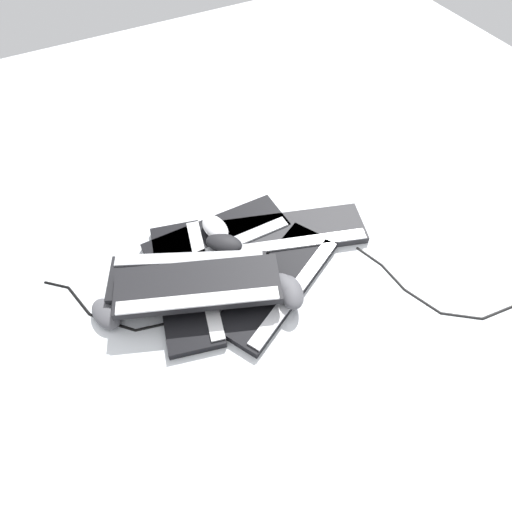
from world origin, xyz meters
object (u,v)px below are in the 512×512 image
Objects in this scene: keyboard_1 at (186,283)px; mouse_1 at (291,292)px; keyboard_3 at (293,232)px; mouse_3 at (106,314)px; keyboard_2 at (279,284)px; mouse_4 at (215,228)px; keyboard_5 at (198,287)px; keyboard_4 at (189,276)px; mouse_2 at (224,243)px; keyboard_0 at (218,237)px; mouse_0 at (287,288)px.

keyboard_1 is 4.21× the size of mouse_1.
mouse_3 is (-0.02, 0.60, 0.01)m from keyboard_3.
keyboard_2 is 0.07m from mouse_1.
keyboard_2 is at bearing -167.18° from mouse_4.
keyboard_5 is at bearing 78.36° from mouse_1.
mouse_2 is at bearing -67.18° from keyboard_4.
keyboard_0 is 0.25m from keyboard_2.
keyboard_0 is 0.96× the size of keyboard_1.
mouse_1 is at bearing -164.28° from keyboard_0.
keyboard_5 is 4.22× the size of mouse_4.
mouse_2 reaches higher than keyboard_4.
keyboard_5 is 4.22× the size of mouse_0.
keyboard_5 is (-0.18, 0.14, 0.06)m from keyboard_0.
keyboard_2 is at bearing -105.24° from keyboard_5.
keyboard_0 is 0.07m from mouse_2.
keyboard_2 is (-0.24, -0.08, 0.00)m from keyboard_0.
mouse_0 is 1.00× the size of mouse_1.
mouse_1 is at bearing 147.42° from keyboard_3.
keyboard_5 is (0.06, 0.22, 0.06)m from keyboard_2.
mouse_3 is 0.40m from mouse_4.
mouse_1 is (-0.06, -0.00, 0.04)m from keyboard_2.
keyboard_0 is 0.30m from mouse_0.
mouse_1 reaches higher than keyboard_3.
mouse_0 is (-0.28, -0.08, 0.04)m from keyboard_0.
keyboard_3 is at bearing -16.14° from mouse_1.
mouse_4 is at bearing -35.58° from keyboard_5.
keyboard_3 is 1.00× the size of keyboard_5.
mouse_1 reaches higher than keyboard_2.
keyboard_1 is 0.30m from mouse_1.
keyboard_0 is at bearing -37.09° from keyboard_5.
keyboard_2 is 0.06m from mouse_0.
mouse_4 is (0.12, -0.38, 0.03)m from mouse_3.
keyboard_1 is 0.19m from mouse_4.
keyboard_4 is at bearing -111.57° from keyboard_1.
keyboard_4 is 0.19m from mouse_4.
keyboard_5 reaches higher than mouse_1.
keyboard_4 is 0.28m from mouse_0.
mouse_0 and mouse_1 have the same top height.
mouse_3 is at bearing 89.86° from keyboard_1.
keyboard_5 is at bearing -177.24° from keyboard_4.
mouse_2 is (0.12, -0.13, -0.02)m from keyboard_5.
mouse_3 reaches higher than keyboard_0.
mouse_4 is at bearing -47.86° from mouse_2.
keyboard_5 is 4.22× the size of mouse_3.
mouse_0 is at bearing -178.79° from keyboard_2.
keyboard_4 is at bearing 126.56° from mouse_4.
mouse_3 reaches higher than keyboard_2.
mouse_2 is at bearing 172.47° from mouse_4.
keyboard_4 is (0.12, 0.22, 0.03)m from keyboard_2.
mouse_0 is (-0.17, -0.22, 0.01)m from keyboard_4.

